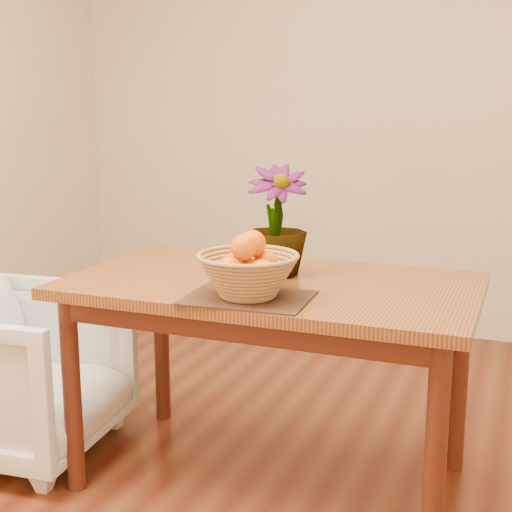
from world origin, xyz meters
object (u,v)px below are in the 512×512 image
(table, at_px, (271,304))
(armchair, at_px, (21,363))
(potted_plant, at_px, (276,221))
(wicker_basket, at_px, (248,277))

(table, xyz_separation_m, armchair, (-0.99, -0.13, -0.31))
(potted_plant, distance_m, armchair, 1.17)
(table, distance_m, armchair, 1.05)
(table, bearing_deg, armchair, -172.35)
(table, relative_size, armchair, 1.97)
(table, height_order, potted_plant, potted_plant)
(potted_plant, relative_size, armchair, 0.55)
(potted_plant, bearing_deg, table, -106.64)
(table, bearing_deg, wicker_basket, -86.21)
(table, distance_m, potted_plant, 0.29)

